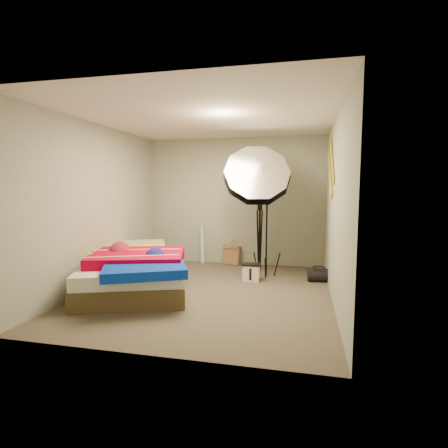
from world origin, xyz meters
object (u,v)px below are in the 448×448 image
(tote_bag, at_px, (232,255))
(photo_umbrella, at_px, (256,178))
(duffel_bag, at_px, (319,275))
(camera_case, at_px, (251,273))
(camera_tripod, at_px, (260,232))
(wrapping_roll, at_px, (202,244))
(bed, at_px, (137,270))

(tote_bag, bearing_deg, photo_umbrella, -40.28)
(duffel_bag, bearing_deg, camera_case, -175.90)
(camera_tripod, bearing_deg, camera_case, -91.63)
(duffel_bag, bearing_deg, wrapping_roll, 150.82)
(tote_bag, distance_m, camera_case, 1.28)
(camera_tripod, bearing_deg, duffel_bag, -32.57)
(wrapping_roll, height_order, camera_tripod, camera_tripod)
(camera_tripod, bearing_deg, photo_umbrella, -88.19)
(camera_case, distance_m, duffel_bag, 1.11)
(tote_bag, height_order, duffel_bag, tote_bag)
(wrapping_roll, distance_m, camera_tripod, 1.27)
(camera_case, xyz_separation_m, camera_tripod, (0.03, 0.88, 0.57))
(wrapping_roll, height_order, photo_umbrella, photo_umbrella)
(bed, distance_m, photo_umbrella, 2.41)
(camera_case, height_order, bed, bed)
(duffel_bag, relative_size, photo_umbrella, 0.15)
(photo_umbrella, distance_m, camera_tripod, 1.20)
(camera_tripod, bearing_deg, bed, -133.41)
(duffel_bag, bearing_deg, photo_umbrella, 173.92)
(bed, xyz_separation_m, photo_umbrella, (1.66, 1.05, 1.39))
(tote_bag, relative_size, bed, 0.15)
(wrapping_roll, relative_size, camera_tripod, 0.62)
(duffel_bag, bearing_deg, bed, -165.25)
(wrapping_roll, relative_size, duffel_bag, 2.15)
(duffel_bag, distance_m, camera_tripod, 1.40)
(tote_bag, xyz_separation_m, duffel_bag, (1.65, -0.94, -0.08))
(tote_bag, height_order, bed, bed)
(wrapping_roll, height_order, bed, wrapping_roll)
(tote_bag, height_order, camera_case, tote_bag)
(tote_bag, bearing_deg, camera_tripod, -7.00)
(duffel_bag, xyz_separation_m, camera_tripod, (-1.06, 0.68, 0.60))
(bed, bearing_deg, camera_case, 27.76)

